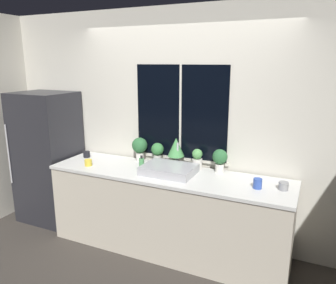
{
  "coord_description": "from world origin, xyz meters",
  "views": [
    {
      "loc": [
        1.43,
        -2.73,
        2.11
      ],
      "look_at": [
        0.01,
        0.34,
        1.27
      ],
      "focal_mm": 35.0,
      "sensor_mm": 36.0,
      "label": 1
    }
  ],
  "objects": [
    {
      "name": "wall_left",
      "position": [
        -2.42,
        1.5,
        1.35
      ],
      "size": [
        0.06,
        7.0,
        2.7
      ],
      "color": "beige",
      "rests_on": "ground_plane"
    },
    {
      "name": "potted_plant_center",
      "position": [
        -0.01,
        0.61,
        1.12
      ],
      "size": [
        0.2,
        0.2,
        0.33
      ],
      "color": "silver",
      "rests_on": "counter"
    },
    {
      "name": "sink",
      "position": [
        0.03,
        0.34,
        0.96
      ],
      "size": [
        0.56,
        0.47,
        0.29
      ],
      "color": "#ADADB2",
      "rests_on": "counter"
    },
    {
      "name": "mug_yellow",
      "position": [
        -0.94,
        0.19,
        0.95
      ],
      "size": [
        0.09,
        0.09,
        0.08
      ],
      "color": "gold",
      "rests_on": "counter"
    },
    {
      "name": "mug_blue",
      "position": [
        0.98,
        0.3,
        0.97
      ],
      "size": [
        0.08,
        0.08,
        0.1
      ],
      "color": "#3351AD",
      "rests_on": "counter"
    },
    {
      "name": "wall_back",
      "position": [
        0.0,
        0.75,
        1.35
      ],
      "size": [
        8.0,
        0.09,
        2.7
      ],
      "color": "beige",
      "rests_on": "ground_plane"
    },
    {
      "name": "potted_plant_left",
      "position": [
        -0.25,
        0.61,
        1.07
      ],
      "size": [
        0.15,
        0.15,
        0.25
      ],
      "color": "silver",
      "rests_on": "counter"
    },
    {
      "name": "potted_plant_right",
      "position": [
        0.25,
        0.61,
        1.03
      ],
      "size": [
        0.12,
        0.12,
        0.23
      ],
      "color": "silver",
      "rests_on": "counter"
    },
    {
      "name": "ground_plane",
      "position": [
        0.0,
        0.0,
        0.0
      ],
      "size": [
        14.0,
        14.0,
        0.0
      ],
      "primitive_type": "plane",
      "color": "#38332D"
    },
    {
      "name": "potted_plant_far_right",
      "position": [
        0.51,
        0.61,
        1.07
      ],
      "size": [
        0.17,
        0.17,
        0.26
      ],
      "color": "silver",
      "rests_on": "counter"
    },
    {
      "name": "potted_plant_far_left",
      "position": [
        -0.49,
        0.61,
        1.09
      ],
      "size": [
        0.19,
        0.19,
        0.29
      ],
      "color": "silver",
      "rests_on": "counter"
    },
    {
      "name": "mug_black",
      "position": [
        -1.18,
        0.46,
        0.95
      ],
      "size": [
        0.08,
        0.08,
        0.08
      ],
      "color": "black",
      "rests_on": "counter"
    },
    {
      "name": "mug_grey",
      "position": [
        1.21,
        0.36,
        0.96
      ],
      "size": [
        0.09,
        0.09,
        0.08
      ],
      "color": "gray",
      "rests_on": "counter"
    },
    {
      "name": "counter",
      "position": [
        0.0,
        0.34,
        0.46
      ],
      "size": [
        2.7,
        0.7,
        0.92
      ],
      "color": "beige",
      "rests_on": "ground_plane"
    },
    {
      "name": "soap_bottle",
      "position": [
        -0.32,
        0.35,
        0.98
      ],
      "size": [
        0.06,
        0.06,
        0.15
      ],
      "color": "#519E5B",
      "rests_on": "counter"
    },
    {
      "name": "refrigerator",
      "position": [
        -1.77,
        0.39,
        0.86
      ],
      "size": [
        0.74,
        0.64,
        1.72
      ],
      "color": "#232328",
      "rests_on": "ground_plane"
    }
  ]
}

